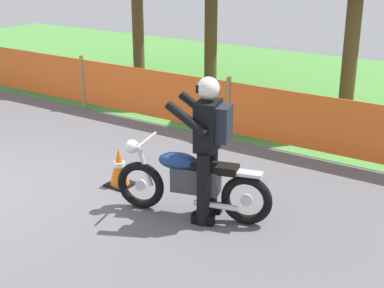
% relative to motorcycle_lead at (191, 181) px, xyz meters
% --- Properties ---
extents(grass_verge, '(24.00, 7.90, 0.01)m').
position_rel_motorcycle_lead_xyz_m(grass_verge, '(-2.65, 6.54, -0.43)').
color(grass_verge, '#4C8C3D').
rests_on(grass_verge, ground).
extents(barrier_fence, '(9.82, 0.08, 1.05)m').
position_rel_motorcycle_lead_xyz_m(barrier_fence, '(-2.65, 2.59, 0.10)').
color(barrier_fence, '#997547').
rests_on(barrier_fence, ground).
extents(motorcycle_lead, '(1.86, 0.73, 0.90)m').
position_rel_motorcycle_lead_xyz_m(motorcycle_lead, '(0.00, 0.00, 0.00)').
color(motorcycle_lead, black).
rests_on(motorcycle_lead, ground).
extents(rider_lead, '(0.76, 0.65, 1.69)m').
position_rel_motorcycle_lead_xyz_m(rider_lead, '(0.20, 0.06, 0.51)').
color(rider_lead, black).
rests_on(rider_lead, ground).
extents(traffic_cone, '(0.32, 0.32, 0.53)m').
position_rel_motorcycle_lead_xyz_m(traffic_cone, '(-1.27, 0.18, -0.18)').
color(traffic_cone, black).
rests_on(traffic_cone, ground).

